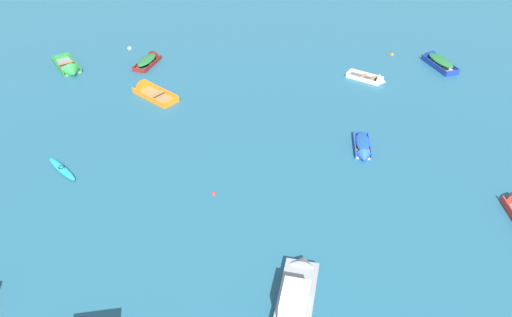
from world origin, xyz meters
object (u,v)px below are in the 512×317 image
(mooring_buoy_outer_edge, at_px, (214,194))
(mooring_buoy_trailing, at_px, (129,48))
(rowboat_green_cluster_outer, at_px, (70,70))
(rowboat_maroon_back_row_center, at_px, (150,59))
(kayak_turquoise_outer_right, at_px, (62,169))
(rowboat_white_outer_left, at_px, (375,80))
(motor_launch_grey_far_back, at_px, (297,296))
(rowboat_deep_blue_near_camera, at_px, (436,60))
(rowboat_blue_midfield_right, at_px, (363,148))
(mooring_buoy_midfield, at_px, (392,55))
(rowboat_orange_midfield_left, at_px, (146,90))

(mooring_buoy_outer_edge, bearing_deg, mooring_buoy_trailing, 116.03)
(rowboat_green_cluster_outer, height_order, mooring_buoy_outer_edge, rowboat_green_cluster_outer)
(rowboat_maroon_back_row_center, bearing_deg, rowboat_green_cluster_outer, -161.85)
(kayak_turquoise_outer_right, distance_m, rowboat_white_outer_left, 26.22)
(kayak_turquoise_outer_right, relative_size, mooring_buoy_outer_edge, 9.30)
(kayak_turquoise_outer_right, bearing_deg, motor_launch_grey_far_back, -33.52)
(mooring_buoy_trailing, bearing_deg, rowboat_deep_blue_near_camera, -5.13)
(motor_launch_grey_far_back, height_order, mooring_buoy_outer_edge, motor_launch_grey_far_back)
(rowboat_green_cluster_outer, relative_size, rowboat_blue_midfield_right, 1.32)
(rowboat_green_cluster_outer, bearing_deg, mooring_buoy_midfield, 8.20)
(rowboat_blue_midfield_right, bearing_deg, rowboat_orange_midfield_left, 154.58)
(motor_launch_grey_far_back, bearing_deg, rowboat_white_outer_left, 70.98)
(rowboat_blue_midfield_right, bearing_deg, rowboat_maroon_back_row_center, 142.19)
(rowboat_maroon_back_row_center, xyz_separation_m, rowboat_deep_blue_near_camera, (26.54, 0.27, 0.09))
(rowboat_deep_blue_near_camera, relative_size, mooring_buoy_midfield, 12.13)
(mooring_buoy_trailing, bearing_deg, rowboat_blue_midfield_right, -39.20)
(rowboat_green_cluster_outer, relative_size, rowboat_deep_blue_near_camera, 1.00)
(rowboat_green_cluster_outer, bearing_deg, rowboat_orange_midfield_left, -24.50)
(rowboat_maroon_back_row_center, relative_size, motor_launch_grey_far_back, 0.69)
(rowboat_white_outer_left, distance_m, motor_launch_grey_far_back, 24.10)
(kayak_turquoise_outer_right, distance_m, rowboat_deep_blue_near_camera, 33.47)
(kayak_turquoise_outer_right, height_order, mooring_buoy_trailing, kayak_turquoise_outer_right)
(rowboat_green_cluster_outer, bearing_deg, kayak_turquoise_outer_right, -73.24)
(mooring_buoy_midfield, height_order, mooring_buoy_trailing, mooring_buoy_trailing)
(mooring_buoy_midfield, bearing_deg, rowboat_deep_blue_near_camera, -26.34)
(mooring_buoy_outer_edge, bearing_deg, mooring_buoy_midfield, 53.25)
(rowboat_maroon_back_row_center, relative_size, rowboat_blue_midfield_right, 1.16)
(rowboat_orange_midfield_left, xyz_separation_m, mooring_buoy_midfield, (22.16, 7.72, -0.22))
(rowboat_green_cluster_outer, distance_m, motor_launch_grey_far_back, 30.74)
(rowboat_orange_midfield_left, height_order, mooring_buoy_midfield, rowboat_orange_midfield_left)
(rowboat_maroon_back_row_center, distance_m, rowboat_green_cluster_outer, 7.14)
(rowboat_white_outer_left, distance_m, mooring_buoy_midfield, 6.07)
(rowboat_blue_midfield_right, height_order, mooring_buoy_midfield, rowboat_blue_midfield_right)
(rowboat_blue_midfield_right, xyz_separation_m, mooring_buoy_trailing, (-20.33, 16.58, -0.29))
(rowboat_green_cluster_outer, distance_m, mooring_buoy_trailing, 6.56)
(mooring_buoy_midfield, bearing_deg, rowboat_green_cluster_outer, -171.80)
(rowboat_white_outer_left, xyz_separation_m, rowboat_orange_midfield_left, (-19.54, -2.25, 0.05))
(rowboat_deep_blue_near_camera, distance_m, mooring_buoy_trailing, 29.36)
(kayak_turquoise_outer_right, bearing_deg, rowboat_white_outer_left, 29.32)
(mooring_buoy_midfield, bearing_deg, rowboat_orange_midfield_left, -160.79)
(rowboat_maroon_back_row_center, bearing_deg, mooring_buoy_trailing, 132.95)
(motor_launch_grey_far_back, height_order, mooring_buoy_midfield, motor_launch_grey_far_back)
(rowboat_orange_midfield_left, height_order, rowboat_blue_midfield_right, rowboat_orange_midfield_left)
(rowboat_maroon_back_row_center, bearing_deg, rowboat_deep_blue_near_camera, 0.57)
(rowboat_green_cluster_outer, distance_m, rowboat_deep_blue_near_camera, 33.42)
(rowboat_deep_blue_near_camera, xyz_separation_m, mooring_buoy_midfield, (-3.62, 1.79, -0.38))
(motor_launch_grey_far_back, bearing_deg, kayak_turquoise_outer_right, 146.48)
(rowboat_green_cluster_outer, relative_size, mooring_buoy_trailing, 11.40)
(kayak_turquoise_outer_right, bearing_deg, mooring_buoy_outer_edge, -11.58)
(rowboat_maroon_back_row_center, bearing_deg, mooring_buoy_outer_edge, -67.29)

